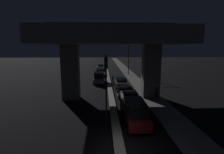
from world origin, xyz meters
TOP-DOWN VIEW (x-y plane):
  - ground_plane at (0.00, 0.00)m, footprint 200.00×200.00m
  - median_divider at (0.00, 35.00)m, footprint 0.69×126.00m
  - sidewalk_right at (5.17, 28.00)m, footprint 2.61×126.00m
  - elevated_overpass at (0.00, 11.52)m, footprint 15.47×13.09m
  - traffic_light_left_of_median at (-0.75, 4.57)m, footprint 0.30×0.49m
  - street_lamp at (4.41, 29.46)m, footprint 2.47×0.32m
  - car_dark_red_lead at (1.76, 3.93)m, footprint 1.95×4.76m
  - car_white_second at (2.04, 9.43)m, footprint 2.02×4.15m
  - car_grey_third at (1.84, 17.38)m, footprint 2.01×4.21m
  - car_grey_lead_oncoming at (-1.81, 20.97)m, footprint 2.12×4.32m
  - car_dark_green_second_oncoming at (-1.81, 29.32)m, footprint 1.94×4.45m
  - car_white_third_oncoming at (-1.74, 39.38)m, footprint 2.00×3.96m
  - motorcycle_red_filtering_near at (0.78, 6.36)m, footprint 0.34×1.92m
  - motorcycle_white_filtering_mid at (0.88, 11.42)m, footprint 0.32×1.82m
  - motorcycle_blue_filtering_far at (0.66, 20.10)m, footprint 0.33×1.87m
  - pedestrian_on_sidewalk at (5.56, 10.57)m, footprint 0.38×0.38m

SIDE VIEW (x-z plane):
  - ground_plane at x=0.00m, z-range 0.00..0.00m
  - sidewalk_right at x=5.17m, z-range 0.00..0.16m
  - median_divider at x=0.00m, z-range 0.00..0.25m
  - motorcycle_white_filtering_mid at x=0.88m, z-range -0.10..1.30m
  - motorcycle_blue_filtering_far at x=0.66m, z-range -0.11..1.36m
  - motorcycle_red_filtering_near at x=0.78m, z-range -0.12..1.38m
  - car_white_second at x=2.04m, z-range 0.02..1.40m
  - car_dark_green_second_oncoming at x=-1.81m, z-range 0.02..1.51m
  - car_white_third_oncoming at x=-1.74m, z-range 0.02..1.55m
  - car_grey_third at x=1.84m, z-range 0.02..1.59m
  - car_dark_red_lead at x=1.76m, z-range 0.04..1.97m
  - pedestrian_on_sidewalk at x=5.56m, z-range 0.15..1.88m
  - car_grey_lead_oncoming at x=-1.81m, z-range 0.04..2.05m
  - traffic_light_left_of_median at x=-0.75m, z-range 1.03..6.83m
  - street_lamp at x=4.41m, z-range 0.75..8.84m
  - elevated_overpass at x=0.00m, z-range 2.48..11.78m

